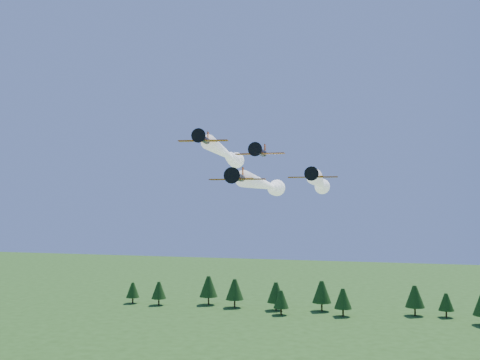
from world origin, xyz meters
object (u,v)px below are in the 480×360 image
(plane_lead, at_px, (267,185))
(plane_left, at_px, (227,154))
(plane_slot, at_px, (260,152))
(plane_right, at_px, (320,184))

(plane_lead, height_order, plane_left, plane_left)
(plane_left, height_order, plane_slot, plane_left)
(plane_lead, relative_size, plane_slot, 5.71)
(plane_right, bearing_deg, plane_lead, -135.84)
(plane_slot, bearing_deg, plane_lead, 96.07)
(plane_slot, bearing_deg, plane_right, 70.86)
(plane_lead, relative_size, plane_left, 1.14)
(plane_left, relative_size, plane_right, 0.85)
(plane_slot, bearing_deg, plane_left, 120.54)
(plane_lead, xyz_separation_m, plane_slot, (1.98, -13.07, 5.13))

